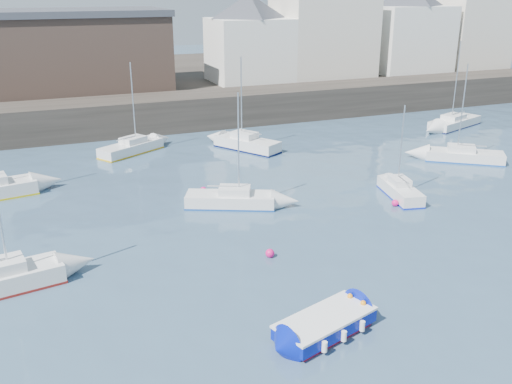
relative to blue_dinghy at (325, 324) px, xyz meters
name	(u,v)px	position (x,y,z in m)	size (l,w,h in m)	color
water	(369,325)	(1.91, -0.10, -0.43)	(220.00, 220.00, 0.00)	#2D4760
quay_wall	(164,113)	(1.91, 34.90, 1.07)	(90.00, 5.00, 3.00)	#28231E
land_strip	(129,84)	(1.91, 52.90, 0.97)	(90.00, 32.00, 2.80)	#28231E
bldg_east_a	(323,21)	(21.91, 41.90, 8.37)	(13.36, 13.36, 11.80)	beige
bldg_east_b	(408,28)	(32.91, 41.40, 7.43)	(11.88, 11.88, 9.95)	white
bldg_east_c	(470,21)	(41.91, 41.40, 7.94)	(11.14, 11.14, 10.95)	beige
bldg_east_d	(249,37)	(12.91, 41.40, 6.93)	(11.14, 11.14, 8.95)	white
warehouse	(81,50)	(-4.09, 42.90, 6.19)	(16.40, 10.40, 7.60)	#3D2D26
blue_dinghy	(325,324)	(0.00, 0.00, 0.00)	(4.43, 2.93, 0.78)	maroon
sailboat_b	(231,199)	(1.10, 13.96, 0.02)	(5.58, 3.78, 6.88)	silver
sailboat_c	(400,190)	(11.51, 11.54, 0.01)	(2.27, 4.57, 5.76)	silver
sailboat_d	(464,156)	(20.59, 16.27, 0.01)	(5.68, 4.81, 7.26)	silver
sailboat_f	(247,143)	(6.49, 25.40, 0.08)	(4.47, 5.77, 7.35)	silver
sailboat_g	(454,122)	(27.34, 25.43, 0.02)	(6.56, 4.07, 7.92)	silver
sailboat_h	(131,147)	(-2.38, 27.80, 0.03)	(5.59, 4.34, 7.04)	silver
buoy_near	(270,257)	(0.62, 6.81, -0.43)	(0.44, 0.44, 0.44)	#E8126C
buoy_mid	(395,206)	(10.33, 10.33, -0.43)	(0.42, 0.42, 0.42)	#E8126C
buoy_far	(204,193)	(0.24, 16.81, -0.43)	(0.43, 0.43, 0.43)	#E8126C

